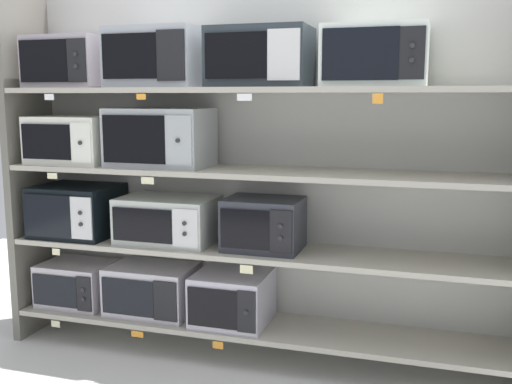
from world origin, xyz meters
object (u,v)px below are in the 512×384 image
Objects in this scene: microwave_1 at (152,289)px; microwave_10 at (260,57)px; microwave_3 at (77,210)px; microwave_0 at (77,283)px; microwave_8 at (69,62)px; microwave_11 at (375,56)px; microwave_4 at (168,220)px; microwave_5 at (264,224)px; microwave_9 at (156,58)px; microwave_6 at (74,140)px; microwave_2 at (233,297)px; microwave_7 at (160,137)px.

microwave_10 is (0.69, 0.00, 1.38)m from microwave_1.
microwave_0 is at bearing 179.26° from microwave_3.
microwave_8 is 1.20m from microwave_10.
microwave_4 is at bearing 179.98° from microwave_11.
microwave_5 is 0.92× the size of microwave_8.
microwave_11 is at bearing -0.02° from microwave_9.
microwave_4 is 0.77m from microwave_6.
microwave_11 is at bearing -0.02° from microwave_2.
microwave_4 is 0.94m from microwave_9.
microwave_9 reaches higher than microwave_3.
microwave_10 reaches higher than microwave_3.
microwave_7 is (0.58, -0.00, 0.03)m from microwave_6.
microwave_7 reaches higher than microwave_5.
microwave_4 is (0.12, 0.00, 0.44)m from microwave_1.
microwave_0 is 0.92m from microwave_6.
microwave_1 is 0.93m from microwave_7.
microwave_9 is at bearing 0.04° from microwave_1.
microwave_9 reaches higher than microwave_0.
microwave_11 reaches higher than microwave_1.
microwave_5 is at bearing -0.01° from microwave_9.
microwave_8 reaches higher than microwave_4.
microwave_5 reaches higher than microwave_2.
microwave_3 is at bearing 180.00° from microwave_11.
microwave_1 is at bearing 0.00° from microwave_0.
microwave_5 is 1.29m from microwave_6.
microwave_10 is at bearing 179.96° from microwave_11.
microwave_0 is 2.30m from microwave_11.
microwave_10 reaches higher than microwave_1.
microwave_5 is (1.21, 0.00, -0.01)m from microwave_3.
microwave_11 is (1.82, -0.00, 0.00)m from microwave_8.
microwave_10 is (0.17, 0.00, 1.38)m from microwave_2.
microwave_6 reaches higher than microwave_3.
microwave_7 is at bearing -179.98° from microwave_5.
microwave_0 is 1.32m from microwave_5.
microwave_3 reaches higher than microwave_4.
microwave_9 is at bearing 179.98° from microwave_11.
microwave_1 is 0.52m from microwave_2.
microwave_1 is 1.46m from microwave_8.
microwave_11 is at bearing -0.02° from microwave_4.
microwave_9 is at bearing 178.59° from microwave_7.
microwave_4 is 1.09m from microwave_10.
microwave_10 is at bearing -0.00° from microwave_6.
microwave_5 is 0.87× the size of microwave_6.
microwave_1 is 1.09× the size of microwave_8.
microwave_7 is 1.23× the size of microwave_8.
microwave_2 is at bearing 0.02° from microwave_7.
microwave_6 is (0.00, 0.00, 0.44)m from microwave_3.
microwave_3 is 0.99× the size of microwave_6.
microwave_2 is 1.58m from microwave_11.
microwave_10 is (1.20, 0.00, 0.01)m from microwave_8.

